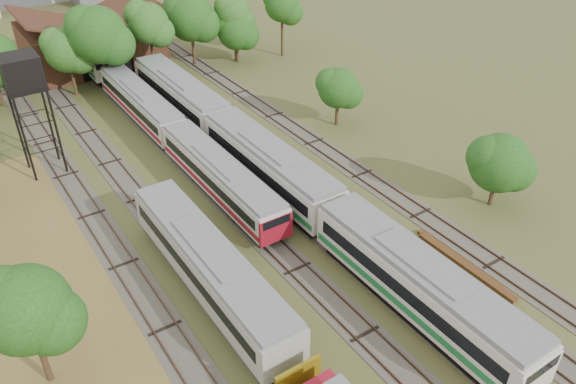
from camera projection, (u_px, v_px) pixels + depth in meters
ground at (426, 354)px, 33.15m from camera, size 240.00×240.00×0.00m
tracks at (217, 173)px, 50.15m from camera, size 24.60×80.00×0.19m
railcar_red_set at (176, 137)px, 52.26m from camera, size 2.77×34.58×3.42m
railcar_green_set at (270, 167)px, 47.00m from camera, size 3.30×52.07×4.09m
railcar_rear at (86, 52)px, 71.07m from camera, size 2.97×16.07×3.67m
old_grey_coach at (210, 268)px, 36.44m from camera, size 3.11×18.00×3.84m
water_tower at (22, 75)px, 45.81m from camera, size 3.09×3.09×10.70m
rail_pile_near at (465, 265)px, 39.60m from camera, size 0.57×8.55×0.28m
rail_pile_far at (458, 258)px, 40.29m from camera, size 0.48×7.67×0.25m
maintenance_shed at (92, 42)px, 71.27m from camera, size 16.45×11.55×7.58m
tree_band_far at (104, 35)px, 63.24m from camera, size 45.12×9.63×10.06m
tree_band_right at (337, 83)px, 57.31m from camera, size 5.94×45.01×6.46m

